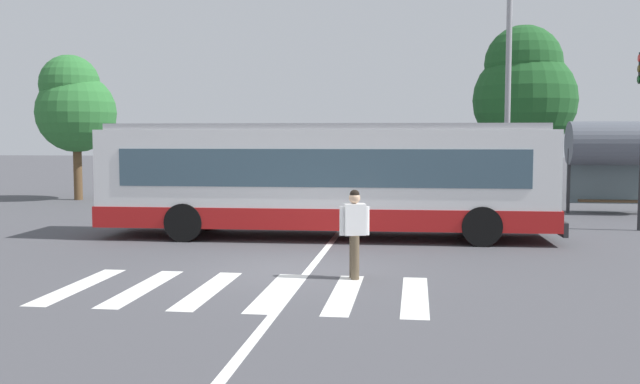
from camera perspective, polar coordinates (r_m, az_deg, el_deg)
ground_plane at (r=14.68m, az=-2.05°, el=-6.24°), size 160.00×160.00×0.00m
city_transit_bus at (r=19.15m, az=0.44°, el=1.07°), size 12.16×2.92×3.06m
pedestrian_crossing_street at (r=13.62m, az=2.78°, el=-2.96°), size 0.56×0.36×1.72m
parked_car_charcoal at (r=28.78m, az=0.17°, el=0.58°), size 1.89×4.51×1.35m
parked_car_teal at (r=28.69m, az=5.71°, el=0.55°), size 2.06×4.59×1.35m
parked_car_white at (r=28.15m, az=10.86°, el=0.41°), size 2.12×4.61×1.35m
bus_stop_shelter at (r=27.09m, az=23.14°, el=3.47°), size 3.77×1.54×3.25m
twin_arm_street_lamp at (r=26.17m, az=14.87°, el=10.42°), size 4.46×0.32×8.93m
background_tree_left at (r=32.22m, az=-19.07°, el=6.61°), size 3.37×3.37×6.17m
background_tree_right at (r=34.96m, az=16.04°, el=7.87°), size 4.81×4.81×7.89m
crosswalk_painted_stripes at (r=12.78m, az=-6.30°, el=-7.87°), size 6.54×3.19×0.01m
lane_center_line at (r=16.58m, az=0.15°, el=-4.98°), size 0.16×24.00×0.01m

